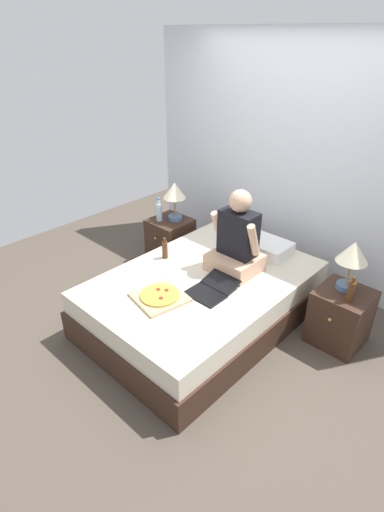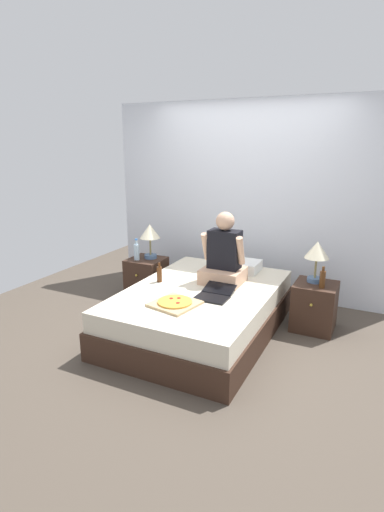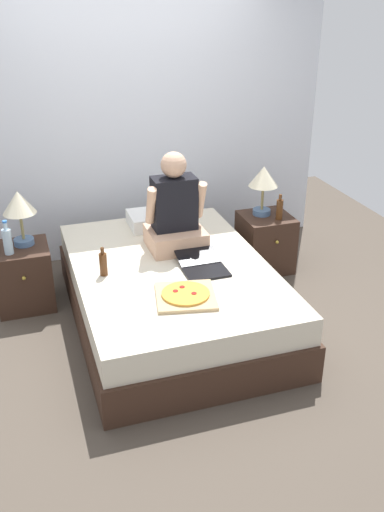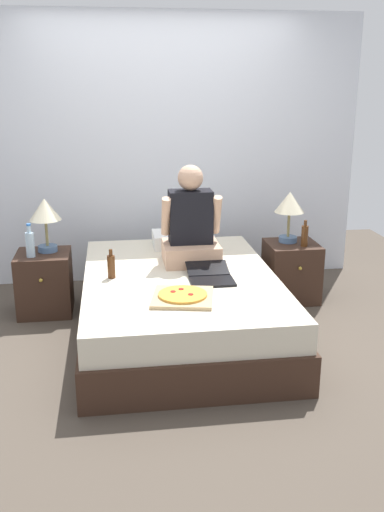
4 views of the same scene
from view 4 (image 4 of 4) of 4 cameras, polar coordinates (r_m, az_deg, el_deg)
ground_plane at (r=4.49m, az=-1.18°, el=-7.76°), size 5.79×5.79×0.00m
wall_back at (r=5.52m, az=-3.09°, el=10.48°), size 3.79×0.12×2.50m
bed at (r=4.39m, az=-1.20°, el=-4.92°), size 1.47×2.13×0.49m
nightstand_left at (r=4.96m, az=-14.50°, el=-2.60°), size 0.44×0.47×0.52m
lamp_on_left_nightstand at (r=4.84m, az=-14.48°, el=4.16°), size 0.26×0.26×0.45m
water_bottle at (r=4.77m, az=-15.89°, el=1.20°), size 0.07×0.07×0.28m
nightstand_right at (r=5.16m, az=9.89°, el=-1.51°), size 0.44×0.47×0.52m
lamp_on_right_nightstand at (r=5.05m, az=9.73°, el=4.97°), size 0.26×0.26×0.45m
beer_bottle at (r=4.99m, az=11.20°, el=2.04°), size 0.06×0.06×0.23m
pillow at (r=5.05m, az=-0.96°, el=1.71°), size 0.52×0.34×0.12m
person_seated at (r=4.53m, az=-0.13°, el=2.89°), size 0.47×0.40×0.78m
laptop at (r=4.19m, az=1.86°, el=-2.11°), size 0.32×0.42×0.07m
pizza_box at (r=3.82m, az=-0.94°, el=-4.07°), size 0.47×0.47×0.05m
beer_bottle_on_bed at (r=4.25m, az=-8.08°, el=-0.99°), size 0.06×0.06×0.22m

